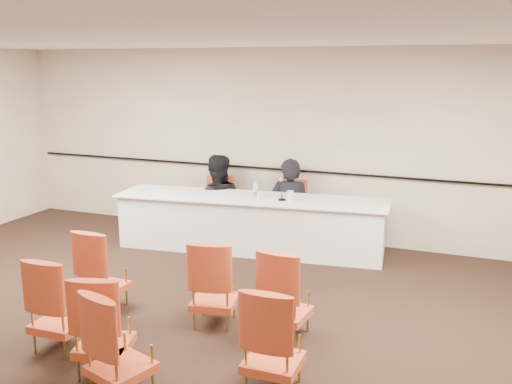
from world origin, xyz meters
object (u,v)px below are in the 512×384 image
(panelist_second_chair, at_px, (217,207))
(aud_chair_front_left, at_px, (102,269))
(aud_chair_front_right, at_px, (285,292))
(drinking_glass, at_px, (259,196))
(water_bottle, at_px, (256,190))
(panelist_main, at_px, (290,215))
(panelist_second, at_px, (217,209))
(panel_table, at_px, (251,223))
(aud_chair_extra, at_px, (120,344))
(aud_chair_back_right, at_px, (274,338))
(coffee_cup, at_px, (290,196))
(aud_chair_back_mid, at_px, (103,322))
(microphone, at_px, (282,190))
(aud_chair_front_mid, at_px, (214,282))
(aud_chair_back_left, at_px, (59,302))
(panelist_main_chair, at_px, (290,211))

(panelist_second_chair, distance_m, aud_chair_front_left, 3.09)
(panelist_second_chair, xyz_separation_m, aud_chair_front_right, (2.20, -2.96, 0.00))
(drinking_glass, bearing_deg, water_bottle, 136.69)
(panelist_main, xyz_separation_m, aud_chair_front_left, (-1.15, -3.24, 0.05))
(panelist_second_chair, relative_size, aud_chair_front_right, 1.00)
(panelist_second_chair, distance_m, drinking_glass, 1.19)
(panelist_second, bearing_deg, aud_chair_front_left, 66.68)
(panel_table, bearing_deg, panelist_main, 50.97)
(panel_table, bearing_deg, aud_chair_extra, -90.24)
(panelist_second_chair, xyz_separation_m, aud_chair_back_right, (2.43, -3.93, 0.00))
(coffee_cup, xyz_separation_m, aud_chair_front_left, (-1.36, -2.60, -0.41))
(coffee_cup, relative_size, aud_chair_extra, 0.15)
(drinking_glass, relative_size, aud_chair_back_mid, 0.11)
(microphone, height_order, aud_chair_back_mid, microphone)
(panelist_main, xyz_separation_m, aud_chair_front_right, (1.00, -3.11, 0.05))
(aud_chair_front_mid, bearing_deg, aud_chair_front_left, 172.32)
(aud_chair_front_mid, height_order, aud_chair_back_left, same)
(aud_chair_front_left, relative_size, aud_chair_back_left, 1.00)
(panel_table, height_order, aud_chair_front_mid, aud_chair_front_mid)
(coffee_cup, bearing_deg, aud_chair_extra, -91.95)
(aud_chair_back_left, xyz_separation_m, aud_chair_back_right, (2.19, 0.08, 0.00))
(aud_chair_front_mid, bearing_deg, panelist_main, 80.99)
(panelist_main, bearing_deg, aud_chair_extra, 80.60)
(panelist_main_chair, xyz_separation_m, aud_chair_back_right, (1.23, -4.08, 0.00))
(panelist_second, distance_m, panelist_second_chair, 0.04)
(microphone, distance_m, aud_chair_back_right, 3.63)
(panelist_second_chair, xyz_separation_m, coffee_cup, (1.41, -0.49, 0.41))
(aud_chair_back_mid, bearing_deg, panelist_second_chair, 85.85)
(aud_chair_back_right, xyz_separation_m, aud_chair_extra, (-1.15, -0.57, 0.00))
(panel_table, height_order, aud_chair_front_left, aud_chair_front_left)
(drinking_glass, xyz_separation_m, coffee_cup, (0.45, 0.09, 0.02))
(panelist_main_chair, relative_size, aud_chair_front_mid, 1.00)
(aud_chair_front_left, height_order, aud_chair_back_left, same)
(microphone, distance_m, aud_chair_extra, 4.01)
(drinking_glass, xyz_separation_m, aud_chair_back_mid, (-0.07, -3.64, -0.39))
(panelist_second, distance_m, microphone, 1.50)
(aud_chair_extra, bearing_deg, panelist_main, 108.38)
(panelist_second_chair, height_order, drinking_glass, panelist_second_chair)
(panel_table, xyz_separation_m, aud_chair_back_right, (1.63, -3.44, 0.07))
(drinking_glass, distance_m, aud_chair_front_left, 2.70)
(panelist_main_chair, height_order, aud_chair_front_left, same)
(microphone, relative_size, aud_chair_back_right, 0.33)
(aud_chair_back_left, bearing_deg, aud_chair_front_mid, 40.41)
(aud_chair_extra, bearing_deg, panelist_second, 123.25)
(panelist_main_chair, relative_size, aud_chair_extra, 1.00)
(coffee_cup, bearing_deg, panelist_second_chair, 160.90)
(aud_chair_extra, bearing_deg, aud_chair_front_right, 76.51)
(aud_chair_front_right, bearing_deg, aud_chair_front_left, -171.91)
(panelist_main_chair, bearing_deg, aud_chair_extra, -96.10)
(aud_chair_back_right, distance_m, aud_chair_extra, 1.28)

